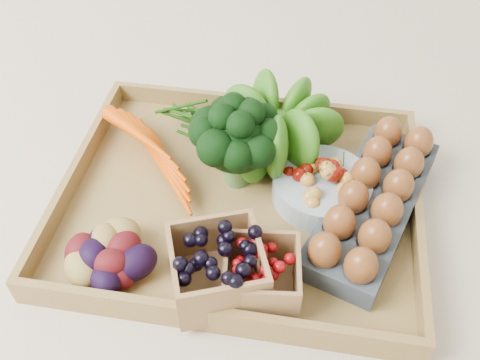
% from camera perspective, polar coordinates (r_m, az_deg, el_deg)
% --- Properties ---
extents(ground, '(4.00, 4.00, 0.00)m').
position_cam_1_polar(ground, '(0.86, 0.00, -2.76)').
color(ground, beige).
rests_on(ground, ground).
extents(tray, '(0.55, 0.45, 0.01)m').
position_cam_1_polar(tray, '(0.85, 0.00, -2.43)').
color(tray, olive).
rests_on(tray, ground).
extents(carrots, '(0.19, 0.13, 0.04)m').
position_cam_1_polar(carrots, '(0.89, -8.35, 2.20)').
color(carrots, '#E34B00').
rests_on(carrots, tray).
extents(lettuce, '(0.14, 0.14, 0.14)m').
position_cam_1_polar(lettuce, '(0.88, 3.92, 6.13)').
color(lettuce, '#1F520C').
rests_on(lettuce, tray).
extents(broccoli, '(0.14, 0.14, 0.11)m').
position_cam_1_polar(broccoli, '(0.84, -0.33, 2.76)').
color(broccoli, black).
rests_on(broccoli, tray).
extents(cherry_bowl, '(0.15, 0.15, 0.04)m').
position_cam_1_polar(cherry_bowl, '(0.85, 8.68, -0.80)').
color(cherry_bowl, '#8C9EA5').
rests_on(cherry_bowl, tray).
extents(egg_carton, '(0.21, 0.34, 0.04)m').
position_cam_1_polar(egg_carton, '(0.84, 13.90, -2.72)').
color(egg_carton, '#3A434A').
rests_on(egg_carton, tray).
extents(potatoes, '(0.13, 0.13, 0.08)m').
position_cam_1_polar(potatoes, '(0.76, -13.86, -7.26)').
color(potatoes, '#3D090D').
rests_on(potatoes, tray).
extents(punnet_blackberry, '(0.16, 0.16, 0.08)m').
position_cam_1_polar(punnet_blackberry, '(0.72, -2.44, -9.39)').
color(punnet_blackberry, black).
rests_on(punnet_blackberry, tray).
extents(punnet_raspberry, '(0.11, 0.11, 0.07)m').
position_cam_1_polar(punnet_raspberry, '(0.72, 2.31, -10.09)').
color(punnet_raspberry, '#700508').
rests_on(punnet_raspberry, tray).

